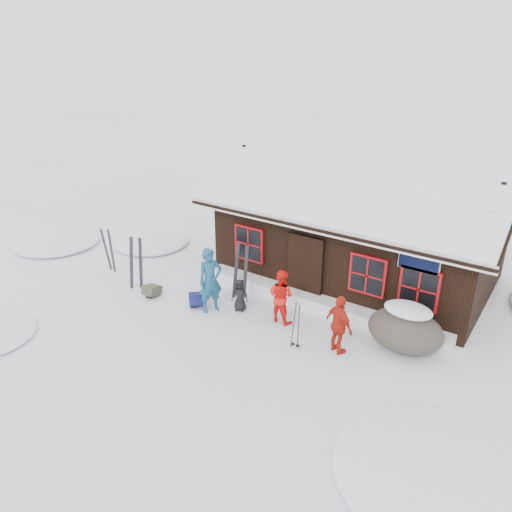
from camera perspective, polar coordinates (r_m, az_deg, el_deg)
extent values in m
plane|color=white|center=(13.76, -2.82, -8.06)|extent=(120.00, 120.00, 0.00)
cube|color=black|center=(16.46, 11.85, 1.96)|extent=(8.00, 5.00, 2.50)
cube|color=black|center=(14.49, 10.23, 7.84)|extent=(8.90, 3.14, 1.88)
cube|color=black|center=(17.15, 14.42, 10.00)|extent=(8.90, 3.14, 1.88)
cube|color=white|center=(14.45, 10.27, 8.37)|extent=(8.72, 3.07, 1.86)
cube|color=white|center=(17.11, 14.47, 10.46)|extent=(8.72, 3.07, 1.86)
cube|color=white|center=(15.61, 12.79, 12.10)|extent=(8.81, 0.22, 0.14)
cube|color=silver|center=(13.50, 7.34, 2.90)|extent=(8.90, 0.10, 0.20)
cube|color=black|center=(14.66, 5.68, -1.54)|extent=(1.00, 0.10, 2.00)
cube|color=black|center=(13.11, 18.15, -0.40)|extent=(1.00, 0.06, 0.60)
cube|color=maroon|center=(15.47, -0.78, 1.42)|extent=(1.04, 0.10, 1.14)
cube|color=black|center=(15.44, -0.86, 1.37)|extent=(0.90, 0.04, 1.00)
cube|color=maroon|center=(13.81, 12.63, -2.14)|extent=(1.04, 0.10, 1.14)
cube|color=black|center=(13.77, 12.57, -2.20)|extent=(0.90, 0.04, 1.00)
cube|color=maroon|center=(13.44, 18.14, -3.57)|extent=(1.04, 0.10, 1.14)
cube|color=black|center=(13.40, 18.09, -3.64)|extent=(0.90, 0.04, 1.00)
cube|color=white|center=(14.65, 7.23, -5.30)|extent=(7.60, 0.60, 0.35)
ellipsoid|color=white|center=(19.36, -11.78, 1.39)|extent=(2.80, 2.80, 0.34)
ellipsoid|color=white|center=(10.37, 19.37, -22.64)|extent=(3.60, 3.60, 0.43)
ellipsoid|color=white|center=(20.43, -21.72, 1.35)|extent=(3.20, 3.20, 0.38)
imported|color=navy|center=(14.10, -5.24, -2.81)|extent=(0.73, 0.83, 1.92)
imported|color=red|center=(13.65, 2.87, -4.58)|extent=(0.79, 0.64, 1.55)
imported|color=red|center=(12.50, 9.49, -7.80)|extent=(1.00, 0.75, 1.57)
imported|color=black|center=(14.28, -1.86, -4.49)|extent=(0.56, 0.47, 0.97)
ellipsoid|color=#524942|center=(13.15, 16.69, -8.17)|extent=(1.90, 1.43, 1.05)
ellipsoid|color=white|center=(12.92, 16.94, -6.43)|extent=(1.20, 0.87, 0.27)
cube|color=black|center=(15.81, -14.04, -0.85)|extent=(0.19, 0.20, 1.78)
cube|color=black|center=(15.71, -13.04, -0.90)|extent=(0.26, 0.07, 1.78)
cube|color=black|center=(17.36, -16.76, 0.68)|extent=(0.24, 0.12, 1.52)
cube|color=black|center=(17.19, -16.17, 0.51)|extent=(0.25, 0.10, 1.52)
cube|color=black|center=(14.80, -2.31, -1.78)|extent=(0.24, 0.18, 1.82)
cube|color=black|center=(14.71, -1.21, -1.94)|extent=(0.28, 0.09, 1.82)
cylinder|color=black|center=(12.65, 4.31, -7.94)|extent=(0.09, 0.12, 1.33)
cylinder|color=black|center=(12.59, 4.88, -8.13)|extent=(0.09, 0.12, 1.33)
cube|color=#131954|center=(14.76, -6.81, -5.11)|extent=(0.70, 0.70, 0.31)
cube|color=#40422F|center=(15.48, -11.80, -4.06)|extent=(0.45, 0.56, 0.28)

